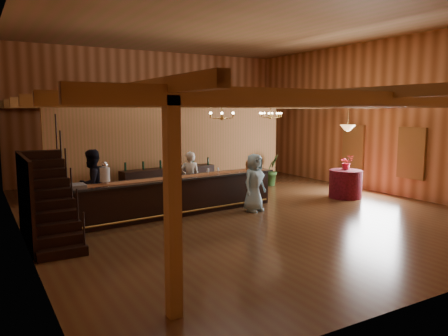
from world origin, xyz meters
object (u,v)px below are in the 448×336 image
chandelier_right (271,115)px  floor_plant (271,170)px  staff_second (92,184)px  pendant_lamp (348,128)px  beverage_dispenser (105,174)px  raffle_drum (251,165)px  bartender (190,179)px  backbar_shelf (169,182)px  guest (254,183)px  chandelier_left (222,115)px  round_table (345,184)px  tasting_bar (179,196)px

chandelier_right → floor_plant: chandelier_right is taller
chandelier_right → floor_plant: 2.61m
staff_second → pendant_lamp: bearing=137.6°
beverage_dispenser → raffle_drum: beverage_dispenser is taller
chandelier_right → bartender: size_ratio=0.46×
raffle_drum → backbar_shelf: 3.19m
chandelier_right → guest: chandelier_right is taller
raffle_drum → chandelier_left: bearing=-165.1°
backbar_shelf → chandelier_right: chandelier_right is taller
chandelier_right → floor_plant: size_ratio=0.64×
pendant_lamp → chandelier_left: bearing=173.5°
beverage_dispenser → bartender: bartender is taller
raffle_drum → guest: bearing=-118.2°
bartender → chandelier_right: bearing=-149.2°
guest → chandelier_right: bearing=28.0°
chandelier_left → floor_plant: (3.87, 2.77, -2.22)m
raffle_drum → bartender: size_ratio=0.20×
bartender → guest: bearing=150.0°
beverage_dispenser → pendant_lamp: (8.11, -0.48, 1.03)m
guest → floor_plant: guest is taller
beverage_dispenser → floor_plant: size_ratio=0.48×
beverage_dispenser → floor_plant: beverage_dispenser is taller
chandelier_right → pendant_lamp: 2.76m
round_table → floor_plant: 3.38m
tasting_bar → round_table: (5.94, -0.65, -0.07)m
raffle_drum → round_table: bearing=-14.4°
pendant_lamp → staff_second: (-8.22, 1.49, -1.44)m
chandelier_left → floor_plant: size_ratio=0.64×
raffle_drum → backbar_shelf: bearing=124.6°
round_table → pendant_lamp: (0.00, 0.00, 1.92)m
staff_second → floor_plant: size_ratio=1.53×
round_table → bartender: 5.42m
floor_plant → pendant_lamp: bearing=-77.4°
beverage_dispenser → chandelier_right: size_ratio=0.75×
raffle_drum → staff_second: bearing=172.6°
raffle_drum → guest: (-0.51, -0.96, -0.40)m
tasting_bar → backbar_shelf: tasting_bar is taller
backbar_shelf → staff_second: 3.69m
chandelier_right → backbar_shelf: bearing=160.8°
tasting_bar → pendant_lamp: size_ratio=7.29×
staff_second → chandelier_right: bearing=154.0°
round_table → chandelier_right: bearing=126.3°
staff_second → floor_plant: staff_second is taller
backbar_shelf → bartender: (-0.11, -1.93, 0.37)m
round_table → guest: guest is taller
round_table → pendant_lamp: size_ratio=1.23×
backbar_shelf → staff_second: (-3.12, -1.92, 0.47)m
beverage_dispenser → staff_second: size_ratio=0.31×
chandelier_right → bartender: bearing=-168.7°
chandelier_left → guest: (0.75, -0.62, -1.99)m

